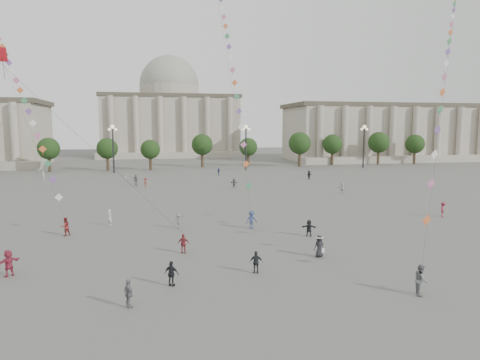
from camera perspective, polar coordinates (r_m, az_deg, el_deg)
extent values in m
plane|color=#504D4B|center=(30.52, 1.41, -12.28)|extent=(360.00, 360.00, 0.00)
cube|color=#A79E8C|center=(147.61, 22.06, 5.72)|extent=(80.00, 22.00, 16.00)
cube|color=#494236|center=(147.74, 22.22, 9.05)|extent=(81.60, 22.44, 1.20)
cube|color=#A79E8C|center=(137.25, 24.92, 2.59)|extent=(84.00, 4.00, 2.00)
cube|color=#A79E8C|center=(158.19, -9.28, 6.92)|extent=(46.00, 30.00, 20.00)
cube|color=#494236|center=(158.54, -9.36, 10.75)|extent=(46.92, 30.60, 1.20)
cube|color=#A79E8C|center=(141.50, -8.93, 3.28)|extent=(48.30, 4.00, 2.00)
cylinder|color=#A79E8C|center=(158.68, -9.37, 11.44)|extent=(21.00, 21.00, 5.00)
sphere|color=gray|center=(158.89, -9.39, 12.34)|extent=(21.00, 21.00, 21.00)
cylinder|color=#332519|center=(108.95, -24.00, 2.05)|extent=(0.70, 0.70, 3.52)
sphere|color=black|center=(108.73, -24.10, 3.98)|extent=(5.12, 5.12, 5.12)
cylinder|color=#332519|center=(107.01, -17.72, 2.24)|extent=(0.70, 0.70, 3.52)
sphere|color=black|center=(106.78, -17.79, 4.21)|extent=(5.12, 5.12, 5.12)
cylinder|color=#332519|center=(106.39, -11.28, 2.42)|extent=(0.70, 0.70, 3.52)
sphere|color=black|center=(106.16, -11.32, 4.40)|extent=(5.12, 5.12, 5.12)
cylinder|color=#332519|center=(107.12, -4.84, 2.56)|extent=(0.70, 0.70, 3.52)
sphere|color=black|center=(106.89, -4.86, 4.52)|extent=(5.12, 5.12, 5.12)
cylinder|color=#332519|center=(109.17, 1.43, 2.67)|extent=(0.70, 0.70, 3.52)
sphere|color=black|center=(108.95, 1.44, 4.60)|extent=(5.12, 5.12, 5.12)
cylinder|color=#332519|center=(112.47, 7.41, 2.74)|extent=(0.70, 0.70, 3.52)
sphere|color=black|center=(112.26, 7.44, 4.61)|extent=(5.12, 5.12, 5.12)
cylinder|color=#332519|center=(116.92, 12.99, 2.78)|extent=(0.70, 0.70, 3.52)
sphere|color=black|center=(116.71, 13.04, 4.58)|extent=(5.12, 5.12, 5.12)
cylinder|color=#332519|center=(122.38, 18.11, 2.79)|extent=(0.70, 0.70, 3.52)
sphere|color=black|center=(122.19, 18.18, 4.51)|extent=(5.12, 5.12, 5.12)
cylinder|color=#332519|center=(128.74, 22.76, 2.79)|extent=(0.70, 0.70, 3.52)
sphere|color=black|center=(128.55, 22.84, 4.42)|extent=(5.12, 5.12, 5.12)
cylinder|color=#262628|center=(98.56, -16.54, 3.79)|extent=(0.36, 0.36, 10.00)
sphere|color=#FFE5B2|center=(98.43, -16.65, 6.81)|extent=(0.90, 0.90, 0.90)
sphere|color=#FFE5B2|center=(98.49, -17.04, 6.45)|extent=(0.60, 0.60, 0.60)
sphere|color=#FFE5B2|center=(98.37, -16.22, 6.48)|extent=(0.60, 0.60, 0.60)
cylinder|color=#262628|center=(100.52, 0.80, 4.14)|extent=(0.36, 0.36, 10.00)
sphere|color=#FFE5B2|center=(100.39, 0.80, 7.10)|extent=(0.90, 0.90, 0.90)
sphere|color=#FFE5B2|center=(100.24, 0.41, 6.76)|extent=(0.60, 0.60, 0.60)
sphere|color=#FFE5B2|center=(100.54, 1.19, 6.76)|extent=(0.60, 0.60, 0.60)
cylinder|color=#262628|center=(110.87, 16.16, 4.13)|extent=(0.36, 0.36, 10.00)
sphere|color=#FFE5B2|center=(110.76, 16.26, 6.82)|extent=(0.90, 0.90, 0.90)
sphere|color=#FFE5B2|center=(110.43, 15.92, 6.52)|extent=(0.60, 0.60, 0.60)
sphere|color=#FFE5B2|center=(111.09, 16.57, 6.50)|extent=(0.60, 0.60, 0.60)
imported|color=navy|center=(90.52, -2.87, 1.16)|extent=(1.04, 0.83, 1.65)
imported|color=#222227|center=(40.56, 9.18, -6.34)|extent=(1.51, 0.87, 1.55)
imported|color=silver|center=(82.06, -14.98, 0.26)|extent=(0.92, 1.46, 1.50)
imported|color=slate|center=(43.38, -8.22, -5.45)|extent=(1.03, 0.64, 1.53)
imported|color=beige|center=(66.98, 13.45, -1.06)|extent=(1.68, 0.73, 1.75)
imported|color=maroon|center=(53.63, 25.44, -3.56)|extent=(1.17, 1.28, 1.73)
imported|color=black|center=(84.64, 9.20, 0.67)|extent=(1.56, 1.28, 1.67)
imported|color=#B6B6B1|center=(89.23, -24.73, 0.51)|extent=(0.51, 0.72, 1.89)
imported|color=#57575B|center=(71.46, -0.79, -0.43)|extent=(1.47, 1.27, 1.60)
imported|color=silver|center=(46.30, -16.97, -4.80)|extent=(0.70, 0.73, 1.68)
imported|color=slate|center=(76.81, -13.73, 0.01)|extent=(1.13, 0.49, 1.91)
imported|color=maroon|center=(73.92, -12.47, -0.33)|extent=(0.89, 1.19, 1.64)
imported|color=maroon|center=(35.05, -7.54, -8.42)|extent=(0.98, 0.53, 1.58)
imported|color=black|center=(28.23, -9.11, -12.23)|extent=(1.04, 0.80, 1.64)
imported|color=#9F2B42|center=(33.56, -28.49, -9.70)|extent=(1.61, 1.57, 1.84)
imported|color=slate|center=(25.58, -14.62, -14.44)|extent=(0.82, 1.05, 1.66)
imported|color=#222328|center=(30.24, 2.17, -10.90)|extent=(0.98, 0.56, 1.57)
imported|color=maroon|center=(43.38, -22.26, -5.77)|extent=(1.07, 1.04, 1.74)
imported|color=navy|center=(42.88, 1.54, -5.33)|extent=(1.29, 0.91, 1.82)
imported|color=slate|center=(28.71, 22.97, -12.14)|extent=(1.05, 1.14, 1.88)
imported|color=black|center=(34.36, 10.52, -8.68)|extent=(0.92, 0.67, 1.72)
cone|color=white|center=(34.16, 10.55, -7.45)|extent=(0.52, 0.52, 0.14)
cylinder|color=white|center=(34.17, 10.55, -7.55)|extent=(0.60, 0.60, 0.02)
cube|color=white|center=(34.40, 11.00, -9.21)|extent=(0.22, 0.10, 0.35)
cylinder|color=#3F3F3F|center=(35.43, -19.38, 4.24)|extent=(0.02, 0.02, 20.07)
cylinder|color=#3F3F3F|center=(62.62, -29.06, 13.65)|extent=(0.02, 0.02, 52.71)
cube|color=white|center=(44.27, -23.01, -2.13)|extent=(0.76, 0.25, 0.76)
cube|color=#7E51A3|center=(45.45, -23.65, 0.07)|extent=(0.76, 0.25, 0.76)
cube|color=#418D5C|center=(46.70, -24.26, 2.02)|extent=(0.76, 0.25, 0.76)
cube|color=orange|center=(48.01, -24.84, 3.77)|extent=(0.76, 0.25, 0.76)
cube|color=#C96A9C|center=(49.37, -25.38, 5.37)|extent=(0.76, 0.25, 0.76)
cube|color=white|center=(50.77, -25.89, 6.84)|extent=(0.76, 0.25, 0.76)
cube|color=#7E51A3|center=(52.20, -26.37, 8.19)|extent=(0.76, 0.25, 0.76)
cube|color=#418D5C|center=(53.67, -26.83, 9.44)|extent=(0.76, 0.25, 0.76)
cube|color=orange|center=(55.15, -27.27, 10.60)|extent=(0.76, 0.25, 0.76)
cube|color=#C96A9C|center=(56.67, -27.68, 11.67)|extent=(0.76, 0.25, 0.76)
cube|color=white|center=(58.20, -28.08, 12.68)|extent=(0.76, 0.25, 0.76)
cube|color=#7E51A3|center=(59.74, -28.46, 13.61)|extent=(0.76, 0.25, 0.76)
cube|color=#418D5C|center=(61.31, -28.82, 14.48)|extent=(0.76, 0.25, 0.76)
cube|color=orange|center=(62.88, -29.16, 15.30)|extent=(0.76, 0.25, 0.76)
cylinder|color=#3F3F3F|center=(65.46, -2.65, 21.11)|extent=(0.02, 0.02, 65.79)
cube|color=#418D5C|center=(43.67, 1.17, -0.79)|extent=(0.76, 0.25, 0.76)
cube|color=orange|center=(44.82, 0.82, 2.15)|extent=(0.76, 0.25, 0.76)
cube|color=#C96A9C|center=(46.08, 0.48, 4.73)|extent=(0.76, 0.25, 0.76)
cube|color=white|center=(47.43, 0.15, 7.05)|extent=(0.76, 0.25, 0.76)
cube|color=#7E51A3|center=(48.86, -0.16, 9.16)|extent=(0.76, 0.25, 0.76)
cube|color=#418D5C|center=(50.34, -0.45, 11.08)|extent=(0.76, 0.25, 0.76)
cube|color=orange|center=(51.88, -0.73, 12.85)|extent=(0.76, 0.25, 0.76)
cube|color=#C96A9C|center=(53.45, -1.00, 14.47)|extent=(0.76, 0.25, 0.76)
cube|color=white|center=(55.07, -1.25, 15.97)|extent=(0.76, 0.25, 0.76)
cube|color=#7E51A3|center=(56.71, -1.50, 17.35)|extent=(0.76, 0.25, 0.76)
cube|color=#418D5C|center=(58.39, -1.73, 18.63)|extent=(0.76, 0.25, 0.76)
cube|color=orange|center=(60.08, -1.95, 19.82)|extent=(0.76, 0.25, 0.76)
cube|color=#C96A9C|center=(61.80, -2.17, 20.92)|extent=(0.76, 0.25, 0.76)
cube|color=white|center=(63.54, -2.37, 21.95)|extent=(0.76, 0.25, 0.76)
cylinder|color=#3F3F3F|center=(61.65, 26.28, 16.24)|extent=(0.02, 0.02, 77.32)
cube|color=orange|center=(30.60, 23.64, -4.91)|extent=(0.76, 0.25, 0.76)
cube|color=#C96A9C|center=(33.03, 24.11, -0.45)|extent=(0.76, 0.25, 0.76)
cube|color=white|center=(35.64, 24.51, 3.13)|extent=(0.76, 0.25, 0.76)
cube|color=#7E51A3|center=(38.38, 24.85, 6.06)|extent=(0.76, 0.25, 0.76)
cube|color=#418D5C|center=(41.20, 25.14, 8.51)|extent=(0.76, 0.25, 0.76)
cube|color=orange|center=(44.08, 25.39, 10.57)|extent=(0.76, 0.25, 0.76)
cube|color=#C96A9C|center=(47.01, 25.61, 12.32)|extent=(0.76, 0.25, 0.76)
cube|color=white|center=(49.98, 25.80, 13.83)|extent=(0.76, 0.25, 0.76)
cube|color=#7E51A3|center=(52.97, 25.97, 15.13)|extent=(0.76, 0.25, 0.76)
cube|color=#418D5C|center=(55.98, 26.13, 16.27)|extent=(0.76, 0.25, 0.76)
cube|color=orange|center=(59.01, 26.26, 17.27)|extent=(0.76, 0.25, 0.76)
cube|color=#C96A9C|center=(62.05, 26.39, 18.15)|extent=(0.76, 0.25, 0.76)
cube|color=white|center=(65.10, 26.50, 18.94)|extent=(0.76, 0.25, 0.76)
cube|color=#7E51A3|center=(68.15, 26.61, 19.64)|extent=(0.76, 0.25, 0.76)
cube|color=#418D5C|center=(71.22, 26.70, 20.26)|extent=(0.76, 0.25, 0.76)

